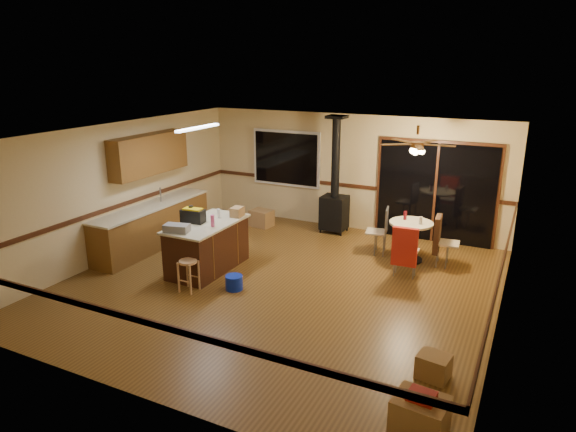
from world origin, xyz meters
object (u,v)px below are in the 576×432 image
Objects in this scene: toolbox_black at (193,216)px; dining_table at (410,235)px; blue_bucket at (234,282)px; box_corner_a at (420,416)px; toolbox_grey at (177,228)px; chair_left at (382,226)px; kitchen_island at (208,246)px; chair_right at (439,235)px; wood_stove at (335,201)px; bar_stool at (189,276)px; box_under_window at (262,218)px; chair_near at (405,247)px; box_corner_b at (434,366)px.

dining_table is (3.48, 2.14, -0.49)m from toolbox_black.
blue_bucket is 0.55× the size of box_corner_a.
chair_left is (2.80, 2.83, -0.38)m from toolbox_grey.
chair_right is at bearing 29.26° from kitchen_island.
dining_table is (1.94, -0.98, -0.20)m from wood_stove.
kitchen_island is 2.03× the size of dining_table.
wood_stove is 3.60× the size of chair_right.
bar_stool is 1.02× the size of box_corner_a.
chair_left is at bearing -9.45° from box_under_window.
box_corner_a is (4.73, -2.61, -0.81)m from toolbox_black.
toolbox_grey is 0.61× the size of chair_near.
chair_right reaches higher than box_corner_b.
box_under_window is (-0.12, 2.76, -0.82)m from toolbox_black.
kitchen_island is 3.46× the size of box_under_window.
kitchen_island is 3.84m from dining_table.
wood_stove is at bearing 123.79° from box_corner_b.
kitchen_island is 4.72m from box_corner_b.
blue_bucket is 3.53m from dining_table.
bar_stool is 1.13× the size of box_under_window.
chair_left and chair_near have the same top height.
wood_stove is at bearing 119.09° from box_corner_a.
chair_near is at bearing 106.42° from box_corner_a.
bar_stool is at bearing -139.11° from chair_right.
bar_stool is at bearing 170.62° from box_corner_b.
box_corner_b is at bearing -64.93° from chair_left.
blue_bucket is 0.61× the size of box_under_window.
chair_left is (1.74, 2.73, 0.47)m from blue_bucket.
wood_stove reaches higher than chair_right.
bar_stool is 3.67m from box_under_window.
toolbox_black is at bearing -160.75° from chair_near.
chair_near is at bearing -83.02° from dining_table.
box_under_window is 1.30× the size of box_corner_b.
box_corner_a is at bearing -23.60° from toolbox_grey.
dining_table is at bearing 48.13° from blue_bucket.
toolbox_grey is at bearing 156.40° from box_corner_a.
box_corner_a is at bearing -81.33° from chair_right.
box_under_window is at bearing 92.56° from toolbox_black.
chair_near is 1.87× the size of box_corner_b.
chair_near is at bearing 110.99° from box_corner_b.
box_under_window is at bearing 138.03° from box_corner_b.
kitchen_island reaches higher than blue_bucket.
toolbox_black reaches higher than kitchen_island.
wood_stove reaches higher than blue_bucket.
kitchen_island is 0.84m from toolbox_grey.
kitchen_island is at bearing 148.91° from blue_bucket.
chair_right reaches higher than dining_table.
toolbox_grey is at bearing 145.74° from bar_stool.
chair_left is (2.88, 2.26, -0.43)m from toolbox_black.
toolbox_grey reaches higher than chair_near.
wood_stove is 5.93× the size of toolbox_grey.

